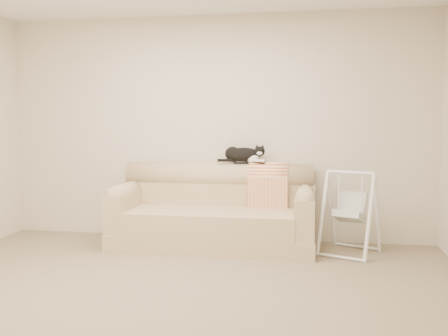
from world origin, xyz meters
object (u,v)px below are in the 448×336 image
Objects in this scene: sofa at (215,214)px; remote_b at (258,163)px; remote_a at (242,163)px; baby_swing at (350,212)px; tuxedo_cat at (244,155)px.

sofa is 0.75m from remote_b.
remote_a is 0.21× the size of baby_swing.
tuxedo_cat is (-0.16, 0.04, 0.09)m from remote_b.
remote_b is (0.45, 0.21, 0.56)m from sofa.
remote_a is 1.32m from baby_swing.
tuxedo_cat is 1.34m from baby_swing.
tuxedo_cat is at bearing 30.28° from remote_a.
baby_swing is (1.00, -0.31, -0.47)m from remote_b.
sofa is at bearing -154.98° from remote_b.
remote_b is 1.15m from baby_swing.
remote_b reaches higher than sofa.
remote_a reaches higher than sofa.
baby_swing is at bearing -17.48° from remote_b.
baby_swing is (1.18, -0.34, -0.48)m from remote_a.
sofa is 11.91× the size of remote_a.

